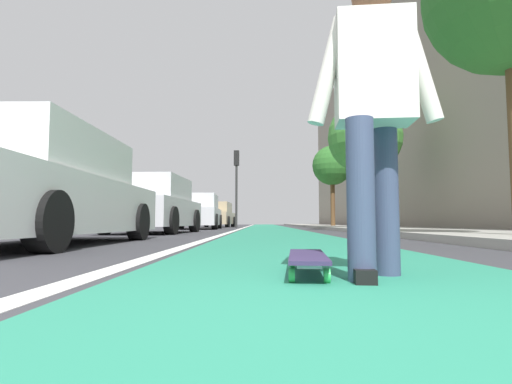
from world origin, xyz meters
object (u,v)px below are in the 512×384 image
at_px(skateboard, 307,258).
at_px(parked_car_mid, 154,206).
at_px(skater_person, 373,102).
at_px(parked_car_near, 40,191).
at_px(parked_car_far, 197,213).
at_px(traffic_light, 236,174).
at_px(parked_car_end, 216,215).
at_px(street_tree_mid, 365,137).
at_px(street_tree_far, 332,166).

distance_m(skateboard, parked_car_mid, 9.03).
xyz_separation_m(skater_person, parked_car_near, (3.00, 3.47, -0.24)).
bearing_deg(parked_car_far, traffic_light, -20.29).
relative_size(parked_car_end, traffic_light, 1.09).
bearing_deg(street_tree_mid, parked_car_mid, 117.88).
distance_m(parked_car_near, parked_car_end, 19.06).
height_order(parked_car_far, traffic_light, traffic_light).
height_order(skater_person, parked_car_far, skater_person).
distance_m(parked_car_mid, traffic_light, 10.81).
bearing_deg(skateboard, street_tree_far, -10.55).
bearing_deg(parked_car_end, skater_person, -171.44).
distance_m(parked_car_mid, street_tree_mid, 7.89).
relative_size(parked_car_far, street_tree_far, 1.02).
xyz_separation_m(skater_person, traffic_light, (19.07, 1.92, 1.91)).
bearing_deg(traffic_light, street_tree_far, -94.35).
height_order(parked_car_near, traffic_light, traffic_light).
height_order(parked_car_end, street_tree_far, street_tree_far).
bearing_deg(parked_car_mid, street_tree_far, -33.10).
height_order(parked_car_near, street_tree_mid, street_tree_mid).
distance_m(skater_person, street_tree_far, 19.08).
height_order(parked_car_far, street_tree_far, street_tree_far).
bearing_deg(skater_person, parked_car_end, 8.56).
distance_m(parked_car_end, traffic_light, 3.93).
height_order(skateboard, parked_car_near, parked_car_near).
bearing_deg(parked_car_far, street_tree_mid, -115.11).
relative_size(skater_person, parked_car_far, 0.38).
distance_m(parked_car_near, traffic_light, 16.29).
bearing_deg(skater_person, traffic_light, 5.76).
relative_size(parked_car_near, parked_car_end, 1.01).
relative_size(parked_car_mid, traffic_light, 1.03).
bearing_deg(skater_person, street_tree_far, -9.44).
distance_m(skater_person, parked_car_end, 22.31).
bearing_deg(parked_car_end, parked_car_near, 179.55).
xyz_separation_m(parked_car_near, parked_car_end, (19.06, -0.15, 0.02)).
bearing_deg(skateboard, traffic_light, 4.77).
bearing_deg(street_tree_far, traffic_light, 85.65).
xyz_separation_m(skateboard, parked_car_end, (21.91, 2.97, 0.62)).
bearing_deg(skater_person, skateboard, 66.72).
bearing_deg(parked_car_end, traffic_light, -154.97).
bearing_deg(parked_car_end, street_tree_far, -117.68).
bearing_deg(parked_car_mid, skater_person, -157.97).
distance_m(skateboard, traffic_light, 19.19).
height_order(parked_car_mid, parked_car_far, parked_car_mid).
relative_size(skateboard, street_tree_mid, 0.18).
bearing_deg(skateboard, parked_car_near, 47.63).
bearing_deg(parked_car_near, parked_car_end, -0.45).
xyz_separation_m(traffic_light, street_tree_far, (-0.38, -5.03, 0.38)).
bearing_deg(parked_car_far, parked_car_near, 179.61).
height_order(skater_person, parked_car_near, skater_person).
bearing_deg(traffic_light, street_tree_mid, -144.29).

